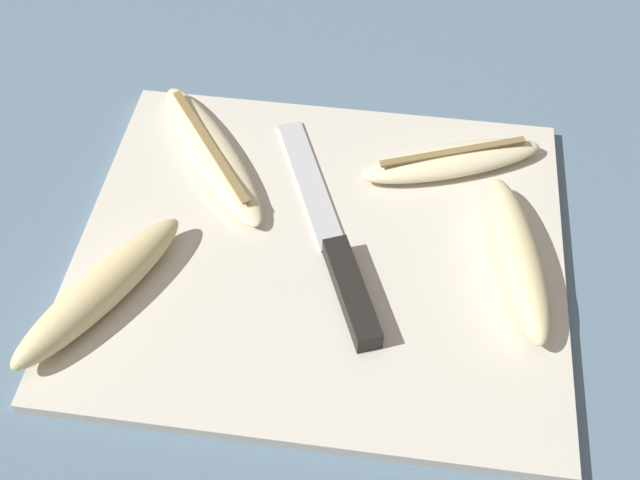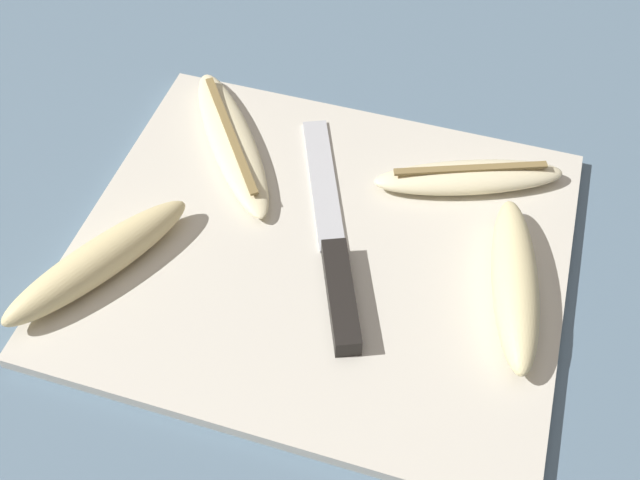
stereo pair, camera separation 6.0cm
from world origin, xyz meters
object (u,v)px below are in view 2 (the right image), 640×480
Objects in this scene: knife at (336,267)px; banana_bright_far at (469,177)px; banana_soft_right at (516,278)px; banana_pale_long at (231,141)px; banana_ripe_center at (99,260)px.

banana_bright_far reaches higher than knife.
knife is at bearing -169.78° from banana_soft_right.
knife is 0.15m from banana_bright_far.
banana_bright_far is (-0.05, 0.10, -0.01)m from banana_soft_right.
banana_soft_right is 0.99× the size of banana_bright_far.
knife is 0.14m from banana_soft_right.
banana_pale_long is at bearing 117.69° from knife.
banana_pale_long is 1.08× the size of banana_soft_right.
banana_pale_long is at bearing 162.92° from banana_soft_right.
banana_pale_long reaches higher than knife.
banana_bright_far is (0.21, 0.02, 0.00)m from banana_pale_long.
banana_soft_right is (0.27, -0.08, 0.01)m from banana_pale_long.
knife is at bearing -39.33° from banana_pale_long.
knife is 0.19m from banana_ripe_center.
banana_soft_right is 0.33m from banana_ripe_center.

